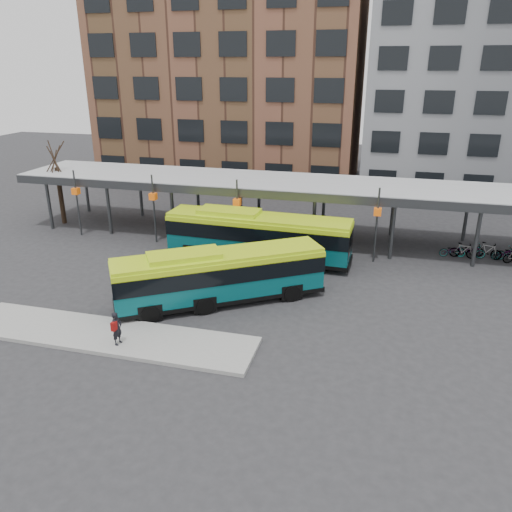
{
  "coord_description": "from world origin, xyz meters",
  "views": [
    {
      "loc": [
        6.24,
        -20.7,
        11.76
      ],
      "look_at": [
        -0.3,
        4.28,
        1.8
      ],
      "focal_mm": 35.0,
      "sensor_mm": 36.0,
      "label": 1
    }
  ],
  "objects": [
    {
      "name": "bus_rear",
      "position": [
        -1.22,
        8.19,
        1.67
      ],
      "size": [
        11.7,
        2.95,
        3.2
      ],
      "rotation": [
        0.0,
        0.0,
        -0.04
      ],
      "color": "#074F54",
      "rests_on": "ground"
    },
    {
      "name": "canopy",
      "position": [
        -0.06,
        12.87,
        3.91
      ],
      "size": [
        40.0,
        6.53,
        4.8
      ],
      "color": "#999B9E",
      "rests_on": "ground"
    },
    {
      "name": "ground",
      "position": [
        0.0,
        0.0,
        0.0
      ],
      "size": [
        120.0,
        120.0,
        0.0
      ],
      "primitive_type": "plane",
      "color": "#28282B",
      "rests_on": "ground"
    },
    {
      "name": "tree",
      "position": [
        -18.0,
        12.0,
        2.43
      ],
      "size": [
        1.64,
        1.64,
        5.6
      ],
      "color": "black",
      "rests_on": "ground"
    },
    {
      "name": "bike_rack",
      "position": [
        13.17,
        12.0,
        0.48
      ],
      "size": [
        6.0,
        1.48,
        1.07
      ],
      "color": "slate",
      "rests_on": "ground"
    },
    {
      "name": "building_grey",
      "position": [
        16.0,
        32.0,
        10.0
      ],
      "size": [
        24.0,
        14.0,
        20.0
      ],
      "primitive_type": "cube",
      "color": "slate",
      "rests_on": "ground"
    },
    {
      "name": "building_brick",
      "position": [
        -10.0,
        32.0,
        11.0
      ],
      "size": [
        26.0,
        14.0,
        22.0
      ],
      "primitive_type": "cube",
      "color": "brown",
      "rests_on": "ground"
    },
    {
      "name": "bus_front",
      "position": [
        -1.61,
        1.76,
        1.56
      ],
      "size": [
        10.38,
        7.9,
        3.0
      ],
      "rotation": [
        0.0,
        0.0,
        0.58
      ],
      "color": "#074F54",
      "rests_on": "ground"
    },
    {
      "name": "boarding_island",
      "position": [
        -5.5,
        -3.0,
        0.09
      ],
      "size": [
        14.0,
        3.0,
        0.18
      ],
      "primitive_type": "cube",
      "color": "gray",
      "rests_on": "ground"
    },
    {
      "name": "pedestrian",
      "position": [
        -4.53,
        -3.66,
        0.96
      ],
      "size": [
        0.43,
        0.63,
        1.53
      ],
      "rotation": [
        0.0,
        0.0,
        1.45
      ],
      "color": "black",
      "rests_on": "boarding_island"
    }
  ]
}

